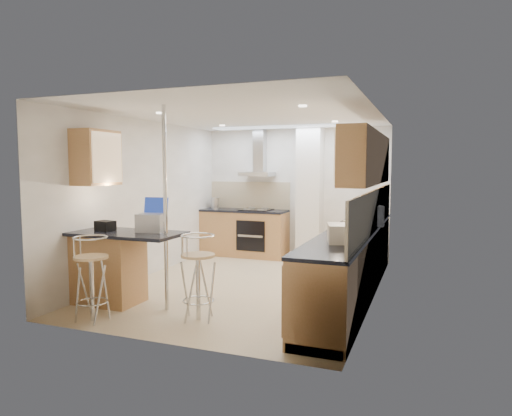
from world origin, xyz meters
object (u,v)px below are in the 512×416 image
at_px(microwave, 367,215).
at_px(bar_stool_end, 198,277).
at_px(laptop, 151,223).
at_px(bread_bin, 342,233).
at_px(bar_stool_near, 92,278).

relative_size(microwave, bar_stool_end, 0.54).
height_order(laptop, bar_stool_end, laptop).
bearing_deg(laptop, bar_stool_end, -29.98).
xyz_separation_m(bar_stool_end, bread_bin, (1.56, 0.47, 0.52)).
relative_size(bar_stool_end, bread_bin, 2.58).
relative_size(laptop, bar_stool_near, 0.34).
distance_m(bar_stool_near, bar_stool_end, 1.21).
bearing_deg(bar_stool_near, bread_bin, -3.88).
bearing_deg(bar_stool_end, bread_bin, -25.46).
relative_size(bar_stool_near, bar_stool_end, 0.98).
distance_m(laptop, bar_stool_end, 1.05).
xyz_separation_m(microwave, bread_bin, (-0.07, -1.61, -0.05)).
bearing_deg(microwave, laptop, 103.71).
height_order(bar_stool_near, bread_bin, bread_bin).
distance_m(laptop, bread_bin, 2.39).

